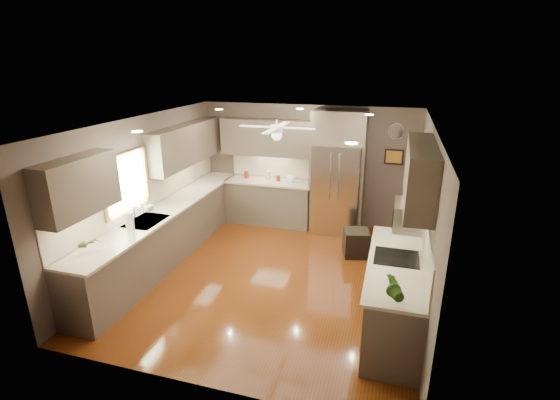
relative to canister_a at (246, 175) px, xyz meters
The scene contains 27 objects.
floor 2.76m from the canister_a, 60.47° to the right, with size 5.00×5.00×0.00m, color #492509.
ceiling 2.96m from the canister_a, 60.47° to the right, with size 5.00×5.00×0.00m, color white.
wall_back 1.31m from the canister_a, 12.08° to the left, with size 4.50×4.50×0.00m, color brown.
wall_front 4.90m from the canister_a, 75.05° to the right, with size 4.50×4.50×0.00m, color brown.
wall_left 2.45m from the canister_a, 113.87° to the right, with size 5.00×5.00×0.00m, color brown.
wall_right 4.17m from the canister_a, 32.40° to the right, with size 5.00×5.00×0.00m, color brown.
canister_a is the anchor object (origin of this frame).
canister_c 0.49m from the canister_a, ahead, with size 0.11×0.11×0.18m, color #BEA88F.
canister_d 0.72m from the canister_a, ahead, with size 0.09×0.09×0.13m, color maroon.
soap_bottle 2.54m from the canister_a, 108.27° to the right, with size 0.09×0.09×0.19m, color white.
potted_plant_left 3.98m from the canister_a, 100.08° to the right, with size 0.16×0.11×0.30m, color #275217.
potted_plant_right 5.11m from the canister_a, 51.76° to the right, with size 0.20×0.16×0.36m, color #275217.
bowl 0.99m from the canister_a, ahead, with size 0.24×0.24×0.06m, color #BEA88F.
left_run 2.26m from the canister_a, 108.39° to the right, with size 0.65×4.70×1.45m.
back_run 0.76m from the canister_a, ahead, with size 1.85×0.65×1.45m.
uppers 1.82m from the canister_a, 71.05° to the right, with size 4.50×4.70×0.95m.
window 2.94m from the canister_a, 109.32° to the right, with size 0.05×1.12×0.92m.
sink 2.81m from the canister_a, 103.76° to the right, with size 0.50×0.70×0.32m.
refrigerator 1.97m from the canister_a, ahead, with size 1.06×0.75×2.45m.
right_run 4.43m from the canister_a, 43.50° to the right, with size 0.70×2.20×1.45m.
microwave 4.33m from the canister_a, 40.20° to the right, with size 0.43×0.55×0.34m.
ceiling_fan 2.65m from the canister_a, 56.79° to the right, with size 1.18×1.18×0.32m.
recessed_lights 2.65m from the canister_a, 56.24° to the right, with size 2.84×3.14×0.01m.
wall_clock 3.19m from the canister_a, ahead, with size 0.30×0.03×0.30m.
framed_print 3.07m from the canister_a, ahead, with size 0.36×0.03×0.30m.
stool 2.84m from the canister_a, 23.80° to the right, with size 0.53×0.53×0.50m.
paper_towel 3.19m from the canister_a, 102.17° to the right, with size 0.12×0.12×0.30m.
Camera 1 is at (1.77, -5.62, 3.36)m, focal length 26.00 mm.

